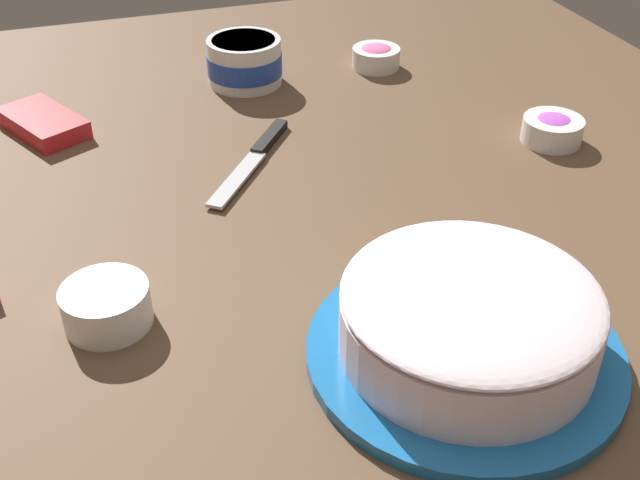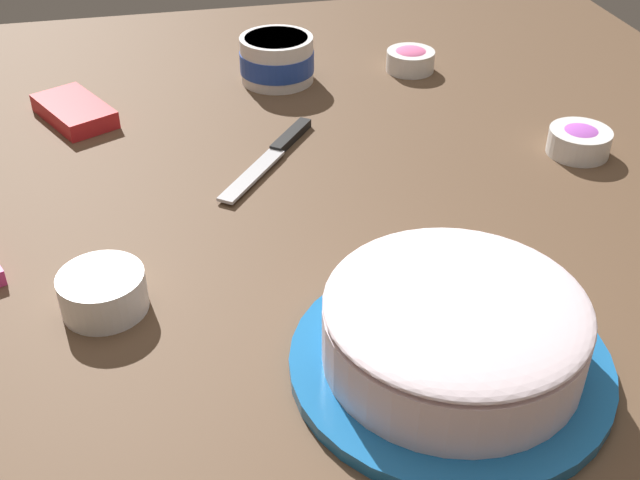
# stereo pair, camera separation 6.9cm
# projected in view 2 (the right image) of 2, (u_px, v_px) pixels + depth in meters

# --- Properties ---
(ground_plane) EXTENTS (1.54, 1.54, 0.00)m
(ground_plane) POSITION_uv_depth(u_px,v_px,m) (265.00, 223.00, 0.92)
(ground_plane) COLOR brown
(frosted_cake) EXTENTS (0.29, 0.29, 0.09)m
(frosted_cake) POSITION_uv_depth(u_px,v_px,m) (453.00, 335.00, 0.70)
(frosted_cake) COLOR #1E6BB2
(frosted_cake) RESTS_ON ground_plane
(frosting_tub) EXTENTS (0.12, 0.12, 0.07)m
(frosting_tub) POSITION_uv_depth(u_px,v_px,m) (277.00, 58.00, 1.24)
(frosting_tub) COLOR white
(frosting_tub) RESTS_ON ground_plane
(spreading_knife) EXTENTS (0.20, 0.16, 0.01)m
(spreading_knife) POSITION_uv_depth(u_px,v_px,m) (275.00, 151.00, 1.05)
(spreading_knife) COLOR silver
(spreading_knife) RESTS_ON ground_plane
(sprinkle_bowl_rainbow) EXTENTS (0.08, 0.08, 0.04)m
(sprinkle_bowl_rainbow) POSITION_uv_depth(u_px,v_px,m) (579.00, 140.00, 1.05)
(sprinkle_bowl_rainbow) COLOR white
(sprinkle_bowl_rainbow) RESTS_ON ground_plane
(sprinkle_bowl_yellow) EXTENTS (0.09, 0.09, 0.04)m
(sprinkle_bowl_yellow) POSITION_uv_depth(u_px,v_px,m) (103.00, 291.00, 0.78)
(sprinkle_bowl_yellow) COLOR white
(sprinkle_bowl_yellow) RESTS_ON ground_plane
(sprinkle_bowl_pink) EXTENTS (0.08, 0.08, 0.04)m
(sprinkle_bowl_pink) POSITION_uv_depth(u_px,v_px,m) (410.00, 59.00, 1.28)
(sprinkle_bowl_pink) COLOR white
(sprinkle_bowl_pink) RESTS_ON ground_plane
(candy_box_lower) EXTENTS (0.15, 0.13, 0.03)m
(candy_box_lower) POSITION_uv_depth(u_px,v_px,m) (74.00, 111.00, 1.14)
(candy_box_lower) COLOR red
(candy_box_lower) RESTS_ON ground_plane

